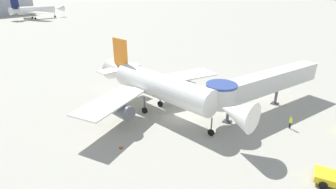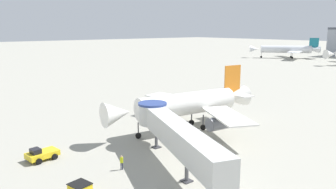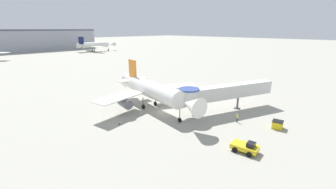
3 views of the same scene
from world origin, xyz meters
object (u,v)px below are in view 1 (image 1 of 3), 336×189
at_px(traffic_cone_port_wing, 121,146).
at_px(background_jet_navy_tail, 36,10).
at_px(main_airplane, 160,87).
at_px(ground_crew_marshaller, 291,122).
at_px(traffic_cone_starboard_wing, 208,95).
at_px(jet_bridge, 260,84).

bearing_deg(traffic_cone_port_wing, background_jet_navy_tail, 64.10).
bearing_deg(main_airplane, ground_crew_marshaller, -60.81).
relative_size(traffic_cone_starboard_wing, ground_crew_marshaller, 0.38).
bearing_deg(jet_bridge, background_jet_navy_tail, 92.42).
relative_size(main_airplane, background_jet_navy_tail, 0.87).
bearing_deg(background_jet_navy_tail, main_airplane, 163.06).
xyz_separation_m(jet_bridge, background_jet_navy_tail, (45.83, 144.27, 0.59)).
bearing_deg(traffic_cone_starboard_wing, main_airplane, 163.25).
relative_size(main_airplane, traffic_cone_starboard_wing, 40.11).
height_order(traffic_cone_starboard_wing, traffic_cone_port_wing, traffic_cone_starboard_wing).
height_order(traffic_cone_starboard_wing, ground_crew_marshaller, ground_crew_marshaller).
distance_m(main_airplane, jet_bridge, 14.96).
xyz_separation_m(jet_bridge, traffic_cone_port_wing, (-19.51, 9.73, -4.12)).
bearing_deg(traffic_cone_starboard_wing, ground_crew_marshaller, -102.70).
height_order(traffic_cone_starboard_wing, background_jet_navy_tail, background_jet_navy_tail).
bearing_deg(traffic_cone_port_wing, jet_bridge, -26.52).
distance_m(main_airplane, ground_crew_marshaller, 18.63).
xyz_separation_m(main_airplane, background_jet_navy_tail, (55.19, 132.60, 0.74)).
bearing_deg(jet_bridge, traffic_cone_port_wing, 173.53).
xyz_separation_m(jet_bridge, traffic_cone_starboard_wing, (0.42, 8.73, -4.09)).
height_order(jet_bridge, ground_crew_marshaller, jet_bridge).
xyz_separation_m(traffic_cone_port_wing, ground_crew_marshaller, (16.73, -15.19, 0.74)).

